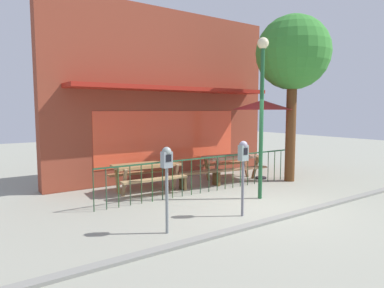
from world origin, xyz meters
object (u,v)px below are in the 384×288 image
picnic_table_left (147,170)px  patio_bench (200,175)px  parking_meter_far (167,167)px  picnic_table_right (231,161)px  patio_umbrella (262,105)px  parking_meter_near (243,158)px  street_tree (293,55)px  street_lamp (262,95)px

picnic_table_left → patio_bench: 1.58m
parking_meter_far → picnic_table_right: bearing=35.5°
picnic_table_left → parking_meter_far: bearing=-110.6°
patio_umbrella → parking_meter_far: size_ratio=1.61×
parking_meter_near → picnic_table_left: bearing=102.4°
street_tree → picnic_table_right: bearing=139.4°
picnic_table_right → street_lamp: size_ratio=0.50×
patio_umbrella → street_tree: size_ratio=0.50×
picnic_table_right → parking_meter_near: size_ratio=1.24×
parking_meter_near → patio_bench: bearing=72.7°
picnic_table_right → patio_umbrella: patio_umbrella is taller
picnic_table_right → parking_meter_near: bearing=-127.7°
parking_meter_near → street_lamp: 2.08m
patio_umbrella → street_lamp: bearing=-136.7°
street_tree → street_lamp: street_tree is taller
picnic_table_left → parking_meter_far: parking_meter_far is taller
picnic_table_left → picnic_table_right: bearing=-1.8°
patio_bench → parking_meter_far: 3.83m
street_tree → street_lamp: 2.86m
picnic_table_right → street_tree: street_tree is taller
patio_bench → street_tree: size_ratio=0.28×
parking_meter_near → parking_meter_far: parking_meter_near is taller
parking_meter_near → street_tree: bearing=25.9°
picnic_table_left → parking_meter_far: size_ratio=1.19×
street_tree → parking_meter_near: bearing=-154.1°
patio_bench → picnic_table_right: bearing=12.3°
patio_umbrella → parking_meter_far: (-5.04, -2.52, -1.15)m
patio_bench → parking_meter_far: (-2.65, -2.62, 0.87)m
picnic_table_right → parking_meter_near: parking_meter_near is taller
street_tree → street_lamp: size_ratio=1.28×
parking_meter_far → parking_meter_near: bearing=-1.2°
street_tree → patio_umbrella: bearing=121.8°
patio_bench → street_lamp: size_ratio=0.36×
picnic_table_right → patio_bench: (-1.48, -0.32, -0.26)m
picnic_table_right → street_lamp: (-0.95, -2.18, 1.99)m
picnic_table_right → street_tree: (1.39, -1.19, 3.30)m
picnic_table_right → parking_meter_far: size_ratio=1.25×
picnic_table_left → patio_bench: bearing=-15.4°
patio_umbrella → patio_bench: (-2.39, 0.10, -2.03)m
parking_meter_near → street_tree: (3.69, 1.79, 2.68)m
picnic_table_left → street_tree: (4.37, -1.28, 3.30)m
picnic_table_right → street_tree: 3.77m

